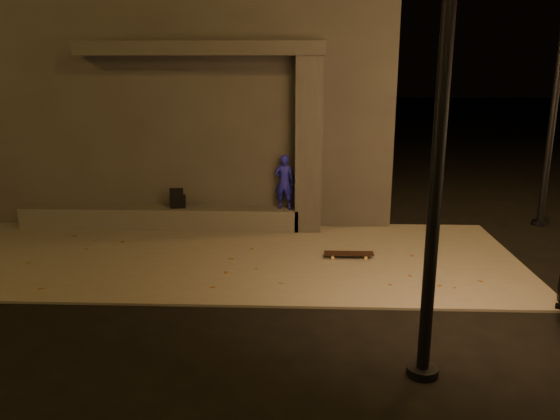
{
  "coord_description": "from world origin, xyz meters",
  "views": [
    {
      "loc": [
        1.56,
        -7.54,
        3.39
      ],
      "look_at": [
        1.18,
        2.0,
        0.91
      ],
      "focal_mm": 35.0,
      "sensor_mm": 36.0,
      "label": 1
    }
  ],
  "objects_px": {
    "backpack": "(178,201)",
    "skateboard": "(349,254)",
    "skateboarder": "(284,182)",
    "column": "(309,146)"
  },
  "relations": [
    {
      "from": "skateboarder",
      "to": "skateboard",
      "type": "relative_size",
      "value": 1.3
    },
    {
      "from": "column",
      "to": "backpack",
      "type": "distance_m",
      "value": 3.04
    },
    {
      "from": "backpack",
      "to": "skateboard",
      "type": "bearing_deg",
      "value": -34.2
    },
    {
      "from": "column",
      "to": "backpack",
      "type": "xyz_separation_m",
      "value": [
        -2.79,
        -0.0,
        -1.2
      ]
    },
    {
      "from": "backpack",
      "to": "skateboard",
      "type": "xyz_separation_m",
      "value": [
        3.53,
        -1.82,
        -0.52
      ]
    },
    {
      "from": "backpack",
      "to": "skateboard",
      "type": "distance_m",
      "value": 4.01
    },
    {
      "from": "skateboarder",
      "to": "backpack",
      "type": "bearing_deg",
      "value": 10.93
    },
    {
      "from": "skateboarder",
      "to": "skateboard",
      "type": "bearing_deg",
      "value": 135.11
    },
    {
      "from": "column",
      "to": "skateboarder",
      "type": "distance_m",
      "value": 0.92
    },
    {
      "from": "column",
      "to": "skateboard",
      "type": "bearing_deg",
      "value": -67.96
    }
  ]
}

